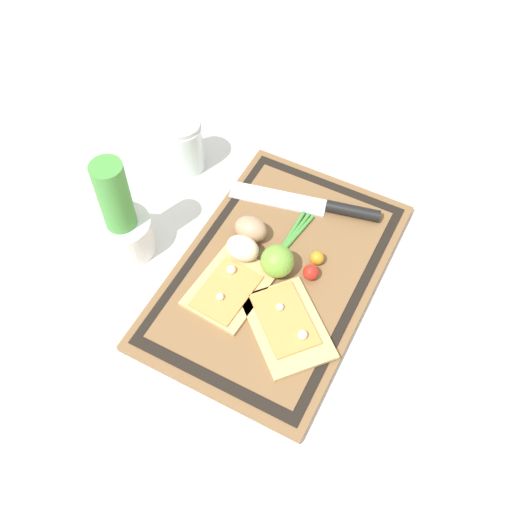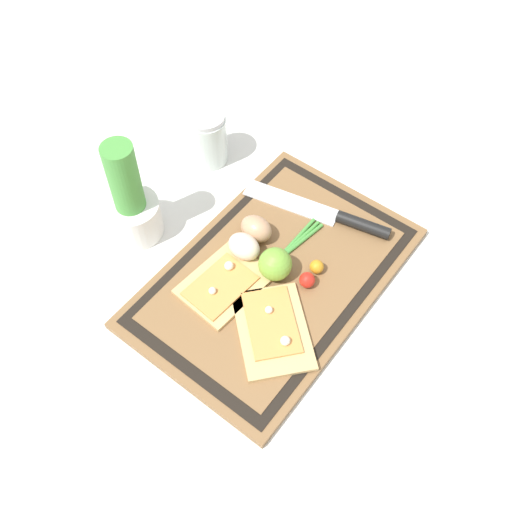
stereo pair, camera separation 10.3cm
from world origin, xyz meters
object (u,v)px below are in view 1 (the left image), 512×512
(egg_brown, at_px, (251,229))
(herb_pot, at_px, (122,223))
(knife, at_px, (329,207))
(lime, at_px, (277,261))
(pizza_slice_near, at_px, (287,325))
(cherry_tomato_red, at_px, (311,272))
(egg_pink, at_px, (243,248))
(pizza_slice_far, at_px, (229,288))
(sauce_jar, at_px, (184,148))
(cherry_tomato_yellow, at_px, (317,258))

(egg_brown, xyz_separation_m, herb_pot, (-0.11, 0.19, 0.03))
(knife, xyz_separation_m, lime, (-0.17, 0.03, 0.02))
(pizza_slice_near, xyz_separation_m, cherry_tomato_red, (0.11, 0.01, 0.01))
(lime, distance_m, herb_pot, 0.27)
(egg_pink, bearing_deg, herb_pot, 109.75)
(egg_brown, bearing_deg, herb_pot, 120.70)
(pizza_slice_far, xyz_separation_m, cherry_tomato_red, (0.09, -0.11, 0.01))
(pizza_slice_far, distance_m, sauce_jar, 0.32)
(sauce_jar, bearing_deg, herb_pot, -176.01)
(pizza_slice_near, distance_m, lime, 0.11)
(egg_brown, bearing_deg, pizza_slice_far, -170.21)
(herb_pot, bearing_deg, knife, -50.84)
(lime, bearing_deg, egg_brown, 59.45)
(sauce_jar, bearing_deg, egg_brown, -117.87)
(egg_brown, height_order, cherry_tomato_red, egg_brown)
(cherry_tomato_yellow, distance_m, herb_pot, 0.34)
(herb_pot, xyz_separation_m, sauce_jar, (0.22, 0.02, -0.03))
(herb_pot, bearing_deg, lime, -75.23)
(cherry_tomato_red, bearing_deg, herb_pot, 104.81)
(egg_pink, relative_size, cherry_tomato_yellow, 2.43)
(knife, height_order, herb_pot, herb_pot)
(lime, distance_m, sauce_jar, 0.32)
(pizza_slice_near, xyz_separation_m, egg_brown, (0.13, 0.14, 0.02))
(pizza_slice_far, distance_m, cherry_tomato_yellow, 0.16)
(egg_brown, bearing_deg, cherry_tomato_yellow, -87.83)
(egg_brown, distance_m, herb_pot, 0.22)
(pizza_slice_far, xyz_separation_m, herb_pot, (0.00, 0.21, 0.05))
(herb_pot, height_order, sauce_jar, herb_pot)
(egg_pink, xyz_separation_m, cherry_tomato_red, (0.01, -0.12, -0.01))
(egg_pink, bearing_deg, cherry_tomato_yellow, -68.71)
(knife, distance_m, sauce_jar, 0.31)
(lime, height_order, herb_pot, herb_pot)
(pizza_slice_near, distance_m, cherry_tomato_yellow, 0.14)
(knife, relative_size, cherry_tomato_red, 10.33)
(knife, distance_m, cherry_tomato_yellow, 0.12)
(cherry_tomato_yellow, xyz_separation_m, herb_pot, (-0.12, 0.32, 0.04))
(cherry_tomato_red, relative_size, herb_pot, 0.13)
(cherry_tomato_red, bearing_deg, sauce_jar, 67.84)
(egg_pink, height_order, cherry_tomato_red, egg_pink)
(pizza_slice_far, height_order, egg_brown, egg_brown)
(cherry_tomato_red, bearing_deg, pizza_slice_near, -176.37)
(knife, bearing_deg, herb_pot, 129.16)
(lime, xyz_separation_m, cherry_tomato_red, (0.02, -0.06, -0.02))
(knife, bearing_deg, egg_pink, 150.83)
(egg_brown, xyz_separation_m, lime, (-0.04, -0.07, 0.01))
(pizza_slice_far, distance_m, egg_brown, 0.12)
(pizza_slice_far, relative_size, egg_brown, 2.56)
(lime, height_order, sauce_jar, sauce_jar)
(pizza_slice_far, bearing_deg, cherry_tomato_red, -51.45)
(pizza_slice_near, relative_size, cherry_tomato_yellow, 7.85)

